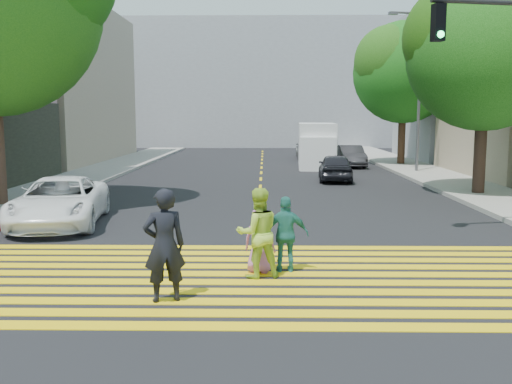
{
  "coord_description": "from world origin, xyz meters",
  "views": [
    {
      "loc": [
        0.19,
        -9.09,
        3.03
      ],
      "look_at": [
        0.0,
        3.0,
        1.4
      ],
      "focal_mm": 40.0,
      "sensor_mm": 36.0,
      "label": 1
    }
  ],
  "objects_px": {
    "pedestrian_man": "(164,245)",
    "pedestrian_woman": "(258,233)",
    "tree_right_far": "(405,67)",
    "dark_car_near": "(335,167)",
    "pedestrian_extra": "(286,234)",
    "pedestrian_child": "(259,241)",
    "white_van": "(317,147)",
    "tree_right_near": "(488,45)",
    "silver_car": "(310,148)",
    "dark_car_parked": "(351,156)",
    "white_sedan": "(60,202)"
  },
  "relations": [
    {
      "from": "dark_car_near",
      "to": "pedestrian_extra",
      "type": "bearing_deg",
      "value": 83.97
    },
    {
      "from": "pedestrian_woman",
      "to": "pedestrian_child",
      "type": "bearing_deg",
      "value": -110.4
    },
    {
      "from": "white_van",
      "to": "pedestrian_child",
      "type": "bearing_deg",
      "value": -95.07
    },
    {
      "from": "tree_right_near",
      "to": "tree_right_far",
      "type": "relative_size",
      "value": 0.95
    },
    {
      "from": "white_sedan",
      "to": "white_van",
      "type": "height_order",
      "value": "white_van"
    },
    {
      "from": "pedestrian_extra",
      "to": "silver_car",
      "type": "xyz_separation_m",
      "value": [
        2.79,
        29.61,
        -0.04
      ]
    },
    {
      "from": "white_van",
      "to": "tree_right_far",
      "type": "bearing_deg",
      "value": 15.04
    },
    {
      "from": "tree_right_near",
      "to": "pedestrian_man",
      "type": "distance_m",
      "value": 16.41
    },
    {
      "from": "tree_right_near",
      "to": "pedestrian_man",
      "type": "relative_size",
      "value": 4.39
    },
    {
      "from": "pedestrian_extra",
      "to": "white_sedan",
      "type": "xyz_separation_m",
      "value": [
        -6.09,
        4.67,
        -0.08
      ]
    },
    {
      "from": "pedestrian_woman",
      "to": "tree_right_far",
      "type": "bearing_deg",
      "value": -124.87
    },
    {
      "from": "pedestrian_man",
      "to": "dark_car_near",
      "type": "bearing_deg",
      "value": -124.61
    },
    {
      "from": "silver_car",
      "to": "dark_car_parked",
      "type": "bearing_deg",
      "value": 107.05
    },
    {
      "from": "dark_car_near",
      "to": "white_sedan",
      "type": "bearing_deg",
      "value": 55.01
    },
    {
      "from": "pedestrian_woman",
      "to": "dark_car_near",
      "type": "bearing_deg",
      "value": -117.63
    },
    {
      "from": "silver_car",
      "to": "white_van",
      "type": "xyz_separation_m",
      "value": [
        -0.18,
        -7.13,
        0.52
      ]
    },
    {
      "from": "pedestrian_woman",
      "to": "pedestrian_child",
      "type": "relative_size",
      "value": 1.34
    },
    {
      "from": "pedestrian_man",
      "to": "pedestrian_child",
      "type": "distance_m",
      "value": 2.34
    },
    {
      "from": "dark_car_parked",
      "to": "pedestrian_extra",
      "type": "bearing_deg",
      "value": -102.75
    },
    {
      "from": "tree_right_near",
      "to": "dark_car_parked",
      "type": "distance_m",
      "value": 13.62
    },
    {
      "from": "white_sedan",
      "to": "white_van",
      "type": "distance_m",
      "value": 19.83
    },
    {
      "from": "pedestrian_man",
      "to": "dark_car_parked",
      "type": "bearing_deg",
      "value": -124.06
    },
    {
      "from": "tree_right_far",
      "to": "dark_car_parked",
      "type": "bearing_deg",
      "value": -166.85
    },
    {
      "from": "pedestrian_woman",
      "to": "white_sedan",
      "type": "xyz_separation_m",
      "value": [
        -5.55,
        5.05,
        -0.19
      ]
    },
    {
      "from": "pedestrian_man",
      "to": "dark_car_near",
      "type": "height_order",
      "value": "pedestrian_man"
    },
    {
      "from": "pedestrian_child",
      "to": "pedestrian_extra",
      "type": "height_order",
      "value": "pedestrian_extra"
    },
    {
      "from": "tree_right_near",
      "to": "white_van",
      "type": "height_order",
      "value": "tree_right_near"
    },
    {
      "from": "tree_right_far",
      "to": "dark_car_parked",
      "type": "xyz_separation_m",
      "value": [
        -3.19,
        -0.74,
        -5.23
      ]
    },
    {
      "from": "tree_right_near",
      "to": "pedestrian_extra",
      "type": "bearing_deg",
      "value": -126.1
    },
    {
      "from": "pedestrian_child",
      "to": "pedestrian_extra",
      "type": "xyz_separation_m",
      "value": [
        0.52,
        0.07,
        0.11
      ]
    },
    {
      "from": "tree_right_near",
      "to": "tree_right_far",
      "type": "xyz_separation_m",
      "value": [
        0.16,
        13.07,
        0.28
      ]
    },
    {
      "from": "dark_car_parked",
      "to": "tree_right_near",
      "type": "bearing_deg",
      "value": -77.42
    },
    {
      "from": "white_sedan",
      "to": "silver_car",
      "type": "bearing_deg",
      "value": 62.07
    },
    {
      "from": "pedestrian_child",
      "to": "dark_car_near",
      "type": "relative_size",
      "value": 0.34
    },
    {
      "from": "tree_right_near",
      "to": "dark_car_near",
      "type": "xyz_separation_m",
      "value": [
        -4.83,
        5.03,
        -4.94
      ]
    },
    {
      "from": "white_sedan",
      "to": "silver_car",
      "type": "relative_size",
      "value": 0.99
    },
    {
      "from": "pedestrian_child",
      "to": "dark_car_near",
      "type": "distance_m",
      "value": 16.01
    },
    {
      "from": "tree_right_far",
      "to": "white_van",
      "type": "bearing_deg",
      "value": -167.78
    },
    {
      "from": "tree_right_far",
      "to": "white_van",
      "type": "relative_size",
      "value": 1.57
    },
    {
      "from": "pedestrian_woman",
      "to": "dark_car_parked",
      "type": "relative_size",
      "value": 0.44
    },
    {
      "from": "pedestrian_extra",
      "to": "white_van",
      "type": "distance_m",
      "value": 22.64
    },
    {
      "from": "dark_car_parked",
      "to": "pedestrian_man",
      "type": "bearing_deg",
      "value": -106.42
    },
    {
      "from": "dark_car_near",
      "to": "dark_car_parked",
      "type": "relative_size",
      "value": 0.98
    },
    {
      "from": "pedestrian_child",
      "to": "dark_car_near",
      "type": "height_order",
      "value": "dark_car_near"
    },
    {
      "from": "pedestrian_woman",
      "to": "white_sedan",
      "type": "distance_m",
      "value": 7.5
    },
    {
      "from": "pedestrian_man",
      "to": "pedestrian_woman",
      "type": "xyz_separation_m",
      "value": [
        1.5,
        1.44,
        -0.09
      ]
    },
    {
      "from": "tree_right_near",
      "to": "pedestrian_extra",
      "type": "height_order",
      "value": "tree_right_near"
    },
    {
      "from": "tree_right_near",
      "to": "dark_car_near",
      "type": "relative_size",
      "value": 2.2
    },
    {
      "from": "white_sedan",
      "to": "dark_car_parked",
      "type": "xyz_separation_m",
      "value": [
        10.76,
        18.21,
        -0.03
      ]
    },
    {
      "from": "pedestrian_child",
      "to": "white_van",
      "type": "height_order",
      "value": "white_van"
    }
  ]
}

